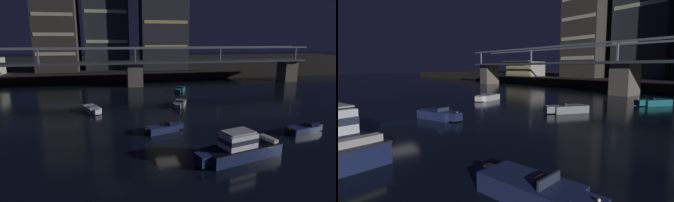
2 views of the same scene
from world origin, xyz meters
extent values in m
plane|color=black|center=(0.00, 0.00, 0.00)|extent=(400.00, 400.00, 0.00)
cube|color=#605B51|center=(-41.97, 38.67, 2.77)|extent=(3.60, 4.40, 5.55)
cube|color=#605B51|center=(0.00, 38.67, 2.77)|extent=(3.60, 4.40, 5.55)
cube|color=#3D424C|center=(0.00, 38.67, 5.78)|extent=(89.95, 6.40, 0.45)
cube|color=slate|center=(0.00, 35.77, 9.20)|extent=(89.95, 0.36, 0.36)
cube|color=slate|center=(0.00, 41.57, 9.20)|extent=(89.95, 0.36, 0.36)
cube|color=slate|center=(-41.97, 35.77, 7.60)|extent=(0.30, 0.30, 3.20)
cube|color=slate|center=(-20.99, 35.77, 7.60)|extent=(0.30, 0.30, 3.20)
cube|color=slate|center=(0.00, 35.77, 7.60)|extent=(0.30, 0.30, 3.20)
cube|color=#38332D|center=(-20.10, 58.04, 15.09)|extent=(11.27, 13.46, 25.78)
cube|color=beige|center=(-20.10, 51.26, 7.36)|extent=(10.37, 0.10, 0.90)
cube|color=beige|center=(-20.10, 51.26, 12.51)|extent=(10.37, 0.10, 0.90)
cube|color=beige|center=(-20.10, 51.26, 17.67)|extent=(10.37, 0.10, 0.90)
cube|color=beige|center=(-6.28, 54.96, 10.60)|extent=(11.79, 0.10, 0.90)
cube|color=beige|center=(-6.28, 54.96, 19.00)|extent=(11.79, 0.10, 0.90)
cube|color=#B2AD9E|center=(-39.42, 50.67, 4.40)|extent=(12.00, 6.00, 4.40)
cube|color=#EAD88C|center=(-39.42, 47.62, 3.96)|extent=(11.20, 0.10, 2.64)
cube|color=#4C4C51|center=(-39.42, 47.07, 6.75)|extent=(12.40, 1.60, 0.30)
cube|color=#B7B2A8|center=(9.58, -4.85, 1.38)|extent=(1.09, 2.16, 0.36)
cube|color=#196066|center=(9.08, 29.39, 0.40)|extent=(3.18, 4.30, 0.80)
cube|color=#196066|center=(8.15, 27.18, 0.45)|extent=(1.26, 1.21, 0.70)
cube|color=#283342|center=(8.75, 28.61, 0.98)|extent=(1.28, 0.62, 0.36)
cube|color=#262628|center=(8.85, 28.84, 0.92)|extent=(0.67, 0.59, 0.24)
cube|color=black|center=(9.92, 31.38, 0.50)|extent=(0.47, 0.47, 0.60)
sphere|color=beige|center=(8.05, 26.95, 0.88)|extent=(0.12, 0.12, 0.12)
cube|color=gray|center=(5.63, 16.22, 0.40)|extent=(3.14, 4.30, 0.80)
cube|color=gray|center=(4.73, 13.99, 0.45)|extent=(1.26, 1.21, 0.70)
cube|color=#283342|center=(5.31, 15.44, 0.98)|extent=(1.29, 0.60, 0.36)
cube|color=#262628|center=(5.40, 15.67, 0.92)|extent=(0.67, 0.58, 0.24)
cube|color=black|center=(6.44, 18.22, 0.50)|extent=(0.47, 0.47, 0.60)
sphere|color=beige|center=(4.63, 13.76, 0.88)|extent=(0.12, 0.12, 0.12)
cube|color=#19234C|center=(17.02, -0.47, 0.40)|extent=(4.16, 2.44, 0.80)
cube|color=#283342|center=(17.86, -0.33, 0.98)|extent=(0.33, 1.35, 0.36)
cube|color=#262628|center=(17.61, -0.37, 0.92)|extent=(0.49, 0.62, 0.24)
cube|color=black|center=(14.90, -0.83, 0.50)|extent=(0.42, 0.42, 0.60)
sphere|color=beige|center=(19.64, -0.02, 0.88)|extent=(0.12, 0.12, 0.12)
cube|color=silver|center=(-9.12, 15.63, 0.40)|extent=(3.20, 4.30, 0.80)
cube|color=silver|center=(-8.16, 13.42, 0.45)|extent=(1.27, 1.22, 0.70)
cube|color=#283342|center=(-8.78, 14.85, 0.98)|extent=(1.28, 0.63, 0.36)
cube|color=#262628|center=(-8.88, 15.08, 0.92)|extent=(0.67, 0.59, 0.24)
cube|color=black|center=(-9.97, 17.61, 0.50)|extent=(0.47, 0.47, 0.60)
sphere|color=beige|center=(-8.06, 13.19, 0.88)|extent=(0.12, 0.12, 0.12)
cube|color=#19234C|center=(0.04, 3.40, 0.40)|extent=(4.27, 2.87, 0.80)
cube|color=#19234C|center=(2.33, 4.10, 0.45)|extent=(1.15, 1.21, 0.70)
cube|color=#283342|center=(0.85, 3.65, 0.98)|extent=(0.49, 1.32, 0.36)
cube|color=#262628|center=(0.61, 3.57, 0.92)|extent=(0.55, 0.65, 0.24)
cube|color=black|center=(-2.02, 2.76, 0.50)|extent=(0.45, 0.45, 0.60)
sphere|color=#33D84C|center=(2.57, 4.18, 0.88)|extent=(0.12, 0.12, 0.12)
camera|label=1|loc=(-6.10, -28.76, 11.36)|focal=29.47mm
camera|label=2|loc=(23.91, -7.04, 4.94)|focal=28.41mm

